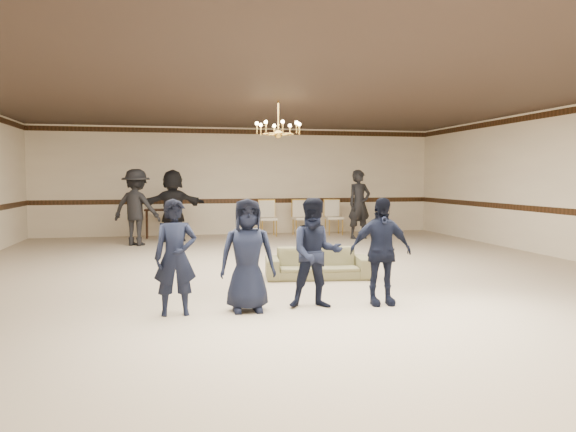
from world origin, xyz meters
name	(u,v)px	position (x,y,z in m)	size (l,w,h in m)	color
room	(289,184)	(0.00, 0.00, 1.60)	(12.01, 14.01, 3.21)	#BAA78F
chair_rail	(240,201)	(0.00, 6.99, 1.00)	(12.00, 0.02, 0.14)	#351E10
crown_molding	(240,132)	(0.00, 6.99, 3.08)	(12.00, 0.02, 0.14)	#351E10
chandelier	(278,117)	(0.00, 1.00, 2.88)	(0.94, 0.94, 0.89)	gold
boy_a	(175,257)	(-2.03, -2.70, 0.72)	(0.53, 0.35, 1.45)	black
boy_b	(248,255)	(-1.13, -2.70, 0.72)	(0.71, 0.46, 1.45)	black
boy_c	(316,253)	(-0.23, -2.70, 0.72)	(0.70, 0.55, 1.45)	black
boy_d	(381,251)	(0.67, -2.70, 0.72)	(0.85, 0.35, 1.45)	black
settee	(318,263)	(0.36, -0.64, 0.26)	(1.75, 0.69, 0.51)	#7D7853
adult_left	(136,207)	(-2.91, 4.72, 0.96)	(1.24, 0.71, 1.92)	black
adult_mid	(173,206)	(-2.01, 5.42, 0.96)	(1.78, 0.57, 1.92)	black
adult_right	(359,204)	(3.09, 5.02, 0.96)	(0.70, 0.46, 1.92)	black
banquet_chair_left	(268,218)	(0.71, 6.18, 0.52)	(0.50, 0.50, 1.04)	silver
banquet_chair_mid	(301,218)	(1.71, 6.18, 0.52)	(0.50, 0.50, 1.04)	silver
banquet_chair_right	(334,217)	(2.71, 6.18, 0.52)	(0.50, 0.50, 1.04)	silver
console_table	(163,223)	(-2.29, 6.38, 0.41)	(0.98, 0.41, 0.83)	black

